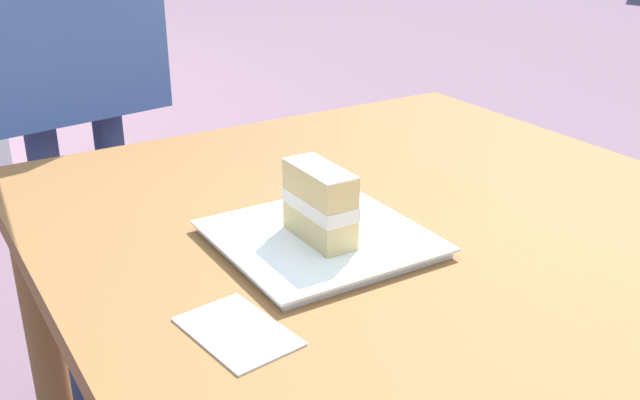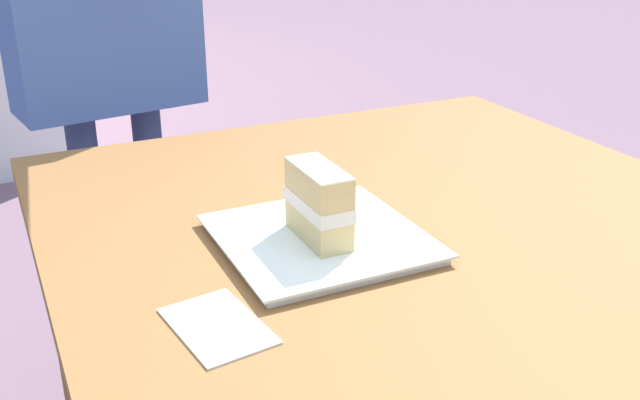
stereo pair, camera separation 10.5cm
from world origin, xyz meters
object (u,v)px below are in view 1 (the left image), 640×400
(dessert_fork, at_px, (329,187))
(paper_napkin, at_px, (237,331))
(patio_table, at_px, (521,340))
(dessert_plate, at_px, (320,239))
(diner_person, at_px, (58,3))
(cake_slice, at_px, (320,203))

(dessert_fork, xyz_separation_m, paper_napkin, (-0.33, 0.33, -0.00))
(patio_table, bearing_deg, dessert_fork, 5.02)
(dessert_plate, bearing_deg, paper_napkin, 125.98)
(dessert_plate, xyz_separation_m, diner_person, (0.85, 0.14, 0.24))
(paper_napkin, relative_size, diner_person, 0.10)
(dessert_fork, bearing_deg, paper_napkin, 134.43)
(cake_slice, bearing_deg, patio_table, -144.55)
(dessert_fork, bearing_deg, diner_person, 21.22)
(cake_slice, distance_m, dessert_fork, 0.24)
(dessert_fork, xyz_separation_m, diner_person, (0.68, 0.26, 0.25))
(patio_table, xyz_separation_m, cake_slice, (0.24, 0.17, 0.15))
(cake_slice, bearing_deg, dessert_plate, -33.04)
(diner_person, bearing_deg, cake_slice, -171.46)
(patio_table, bearing_deg, diner_person, 15.23)
(paper_napkin, xyz_separation_m, diner_person, (1.00, -0.07, 0.25))
(patio_table, distance_m, paper_napkin, 0.39)
(dessert_fork, bearing_deg, cake_slice, 144.43)
(cake_slice, height_order, paper_napkin, cake_slice)
(dessert_plate, distance_m, cake_slice, 0.06)
(dessert_fork, distance_m, paper_napkin, 0.46)
(paper_napkin, distance_m, diner_person, 1.04)
(dessert_plate, height_order, cake_slice, cake_slice)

